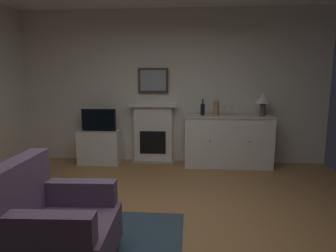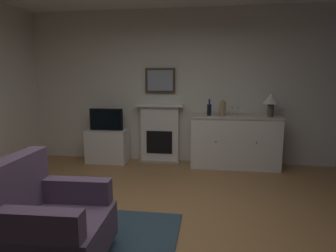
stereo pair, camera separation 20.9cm
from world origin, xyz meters
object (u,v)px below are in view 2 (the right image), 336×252
Objects in this scene: table_lamp at (271,100)px; tv_cabinet at (108,146)px; wine_glass_left at (232,109)px; armchair at (48,222)px; sideboard_cabinet at (235,142)px; wine_glass_center at (238,109)px; wine_bottle at (209,109)px; framed_picture at (160,80)px; tv_set at (106,119)px; fireplace_unit at (160,133)px; vase_decorative at (223,108)px.

table_lamp reaches higher than tv_cabinet.
armchair is at bearing -119.45° from wine_glass_left.
sideboard_cabinet is 3.46m from armchair.
wine_glass_center is (0.03, -0.02, 0.58)m from sideboard_cabinet.
wine_glass_center is (-0.54, -0.02, -0.16)m from table_lamp.
table_lamp is at bearing 2.52° from wine_glass_left.
wine_bottle is at bearing 176.20° from wine_glass_center.
tv_set is at bearing -166.69° from framed_picture.
fireplace_unit is at bearing 170.88° from wine_glass_left.
wine_glass_center reaches higher than tv_set.
framed_picture is 0.89× the size of tv_set.
armchair reaches higher than sideboard_cabinet.
fireplace_unit reaches higher than sideboard_cabinet.
wine_glass_left is 0.22× the size of tv_cabinet.
framed_picture reaches higher than tv_cabinet.
framed_picture reaches higher than wine_glass_left.
vase_decorative is 2.24m from tv_cabinet.
fireplace_unit is 3.19m from armchair.
tv_set is at bearing -179.29° from wine_bottle.
tv_set is at bearing -169.23° from fireplace_unit.
table_lamp reaches higher than wine_glass_center.
fireplace_unit is 2.00× the size of framed_picture.
table_lamp is at bearing -0.84° from wine_bottle.
fireplace_unit is at bearing 10.77° from tv_set.
wine_glass_center reaches higher than armchair.
framed_picture reaches higher than table_lamp.
wine_glass_left is 3.46m from armchair.
sideboard_cabinet is at bearing -180.00° from table_lamp.
table_lamp reaches higher than armchair.
table_lamp reaches higher than vase_decorative.
table_lamp is at bearing -0.30° from tv_cabinet.
framed_picture is 1.98m from table_lamp.
fireplace_unit is 0.71× the size of sideboard_cabinet.
table_lamp reaches higher than wine_bottle.
tv_cabinet is at bearing 90.00° from tv_set.
framed_picture reaches higher than fireplace_unit.
wine_glass_left reaches higher than sideboard_cabinet.
framed_picture is at bearing 12.01° from tv_cabinet.
fireplace_unit is 0.98m from framed_picture.
tv_set is (-0.98, -0.19, 0.26)m from fireplace_unit.
table_lamp is 2.42× the size of wine_glass_center.
wine_glass_left is at bearing 60.55° from armchair.
framed_picture is 1.96× the size of vase_decorative.
framed_picture is 3.33× the size of wine_glass_left.
wine_bottle is 0.24m from vase_decorative.
tv_cabinet is (-0.97, -0.21, -1.22)m from framed_picture.
wine_bottle is 0.49m from wine_glass_center.
framed_picture is 1.05m from wine_bottle.
wine_glass_center is 2.38m from tv_set.
armchair is at bearing -117.34° from vase_decorative.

